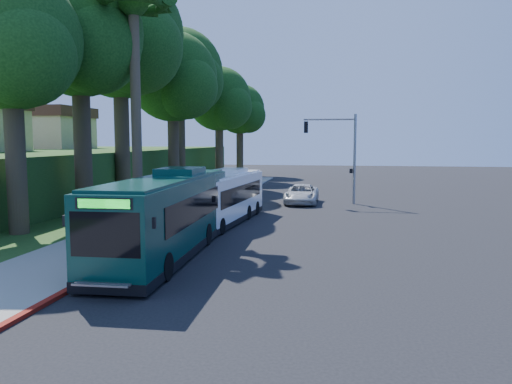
% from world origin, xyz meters
% --- Properties ---
extents(ground, '(140.00, 140.00, 0.00)m').
position_xyz_m(ground, '(0.00, 0.00, 0.00)').
color(ground, black).
rests_on(ground, ground).
extents(sidewalk, '(4.50, 70.00, 0.12)m').
position_xyz_m(sidewalk, '(-7.30, 0.00, 0.06)').
color(sidewalk, gray).
rests_on(sidewalk, ground).
extents(red_curb, '(0.25, 30.00, 0.13)m').
position_xyz_m(red_curb, '(-5.00, -4.00, 0.07)').
color(red_curb, maroon).
rests_on(red_curb, ground).
extents(grass_verge, '(8.00, 70.00, 0.06)m').
position_xyz_m(grass_verge, '(-13.00, 5.00, 0.03)').
color(grass_verge, '#234719').
rests_on(grass_verge, ground).
extents(bus_shelter, '(3.20, 1.51, 2.55)m').
position_xyz_m(bus_shelter, '(-7.26, -2.86, 1.81)').
color(bus_shelter, black).
rests_on(bus_shelter, ground).
extents(stop_sign_pole, '(0.35, 0.06, 3.17)m').
position_xyz_m(stop_sign_pole, '(-5.40, -5.00, 2.08)').
color(stop_sign_pole, gray).
rests_on(stop_sign_pole, ground).
extents(traffic_signal_pole, '(4.10, 0.30, 7.00)m').
position_xyz_m(traffic_signal_pole, '(3.78, 10.00, 4.42)').
color(traffic_signal_pole, gray).
rests_on(traffic_signal_pole, ground).
extents(palm_tree, '(4.20, 4.20, 14.40)m').
position_xyz_m(palm_tree, '(-8.20, -1.50, 12.38)').
color(palm_tree, '#4C3F2D').
rests_on(palm_tree, ground).
extents(hillside_backdrop, '(24.00, 60.00, 8.80)m').
position_xyz_m(hillside_backdrop, '(-26.30, 15.10, 2.44)').
color(hillside_backdrop, '#234719').
rests_on(hillside_backdrop, ground).
extents(tree_0, '(8.40, 8.00, 15.70)m').
position_xyz_m(tree_0, '(-12.40, -0.02, 11.20)').
color(tree_0, '#382B1E').
rests_on(tree_0, ground).
extents(tree_1, '(10.50, 10.00, 18.26)m').
position_xyz_m(tree_1, '(-13.37, 7.98, 12.73)').
color(tree_1, '#382B1E').
rests_on(tree_1, ground).
extents(tree_2, '(8.82, 8.40, 15.12)m').
position_xyz_m(tree_2, '(-11.89, 15.98, 10.48)').
color(tree_2, '#382B1E').
rests_on(tree_2, ground).
extents(tree_3, '(10.08, 9.60, 17.28)m').
position_xyz_m(tree_3, '(-13.88, 23.98, 11.98)').
color(tree_3, '#382B1E').
rests_on(tree_3, ground).
extents(tree_4, '(8.40, 8.00, 14.14)m').
position_xyz_m(tree_4, '(-11.40, 31.98, 9.73)').
color(tree_4, '#382B1E').
rests_on(tree_4, ground).
extents(tree_5, '(7.35, 7.00, 12.86)m').
position_xyz_m(tree_5, '(-10.41, 39.99, 8.96)').
color(tree_5, '#382B1E').
rests_on(tree_5, ground).
extents(tree_6, '(7.56, 7.20, 13.74)m').
position_xyz_m(tree_6, '(-12.91, -6.01, 9.71)').
color(tree_6, '#382B1E').
rests_on(tree_6, ground).
extents(white_bus, '(3.16, 10.93, 3.21)m').
position_xyz_m(white_bus, '(-3.18, -0.62, 1.57)').
color(white_bus, white).
rests_on(white_bus, ground).
extents(teal_bus, '(3.03, 12.48, 3.70)m').
position_xyz_m(teal_bus, '(-3.61, -9.02, 1.80)').
color(teal_bus, '#09322C').
rests_on(teal_bus, ground).
extents(pickup, '(2.48, 5.37, 1.49)m').
position_xyz_m(pickup, '(0.74, 9.60, 0.75)').
color(pickup, silver).
rests_on(pickup, ground).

